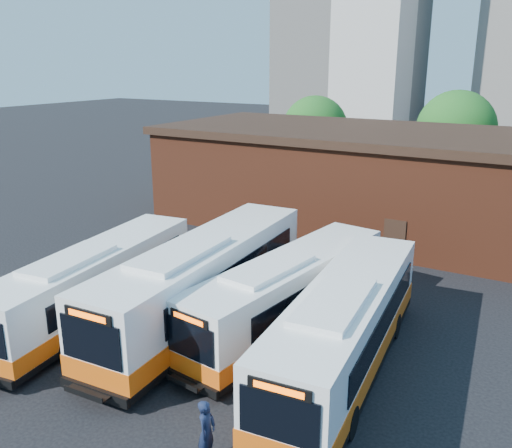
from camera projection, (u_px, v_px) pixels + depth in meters
The scene contains 9 objects.
ground at pixel (197, 365), 19.66m from camera, with size 220.00×220.00×0.00m, color black.
bus_west at pixel (95, 286), 22.85m from camera, with size 3.92×12.04×3.23m.
bus_midwest at pixel (204, 284), 22.48m from camera, with size 3.61×13.79×3.72m.
bus_mideast at pixel (289, 296), 21.86m from camera, with size 3.88×12.03×3.23m.
bus_east at pixel (345, 332), 18.83m from camera, with size 3.73×12.67×3.41m.
transit_worker at pixel (207, 432), 14.65m from camera, with size 0.69×0.45×1.88m, color #121B35.
depot_building at pixel (378, 178), 35.25m from camera, with size 28.60×12.60×6.40m.
tree_west at pixel (315, 129), 49.61m from camera, with size 6.00×6.00×7.65m.
tree_mid at pixel (456, 130), 45.33m from camera, with size 6.56×6.56×8.36m.
Camera 1 is at (10.62, -13.90, 10.55)m, focal length 38.00 mm.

